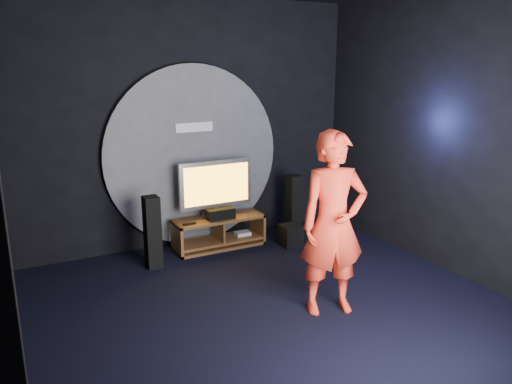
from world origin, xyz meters
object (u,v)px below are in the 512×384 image
(tv, at_px, (216,186))
(tower_speaker_right, at_px, (294,206))
(media_console, at_px, (219,234))
(player, at_px, (333,224))
(tower_speaker_left, at_px, (152,232))
(subwoofer, at_px, (291,235))

(tv, xyz_separation_m, tower_speaker_right, (1.22, -0.15, -0.42))
(media_console, xyz_separation_m, tv, (-0.01, 0.07, 0.70))
(tv, height_order, player, player)
(tv, height_order, tower_speaker_left, tv)
(media_console, distance_m, player, 2.45)
(subwoofer, height_order, player, player)
(tv, distance_m, subwoofer, 1.31)
(tower_speaker_right, bearing_deg, tower_speaker_left, -175.05)
(tower_speaker_left, bearing_deg, media_console, 14.63)
(media_console, height_order, tower_speaker_left, tower_speaker_left)
(tower_speaker_right, bearing_deg, tv, 173.10)
(media_console, relative_size, tower_speaker_right, 1.37)
(tv, distance_m, tower_speaker_left, 1.18)
(tower_speaker_right, bearing_deg, player, -112.07)
(tower_speaker_left, bearing_deg, tower_speaker_right, 4.95)
(tower_speaker_right, xyz_separation_m, player, (-0.90, -2.22, 0.50))
(tower_speaker_left, bearing_deg, tv, 18.10)
(player, bearing_deg, tv, 112.70)
(tower_speaker_left, height_order, tower_speaker_right, same)
(media_console, height_order, tv, tv)
(player, bearing_deg, tower_speaker_left, 139.11)
(tower_speaker_left, height_order, subwoofer, tower_speaker_left)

